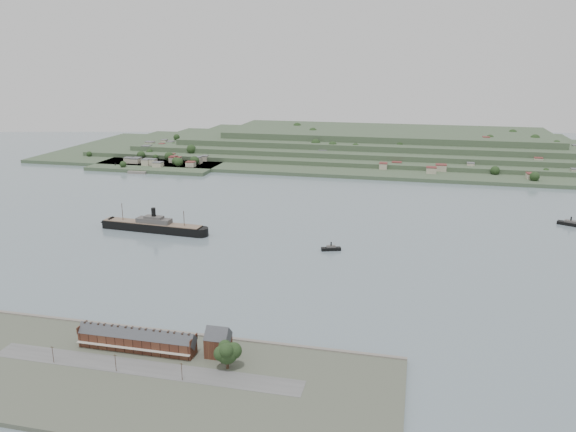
% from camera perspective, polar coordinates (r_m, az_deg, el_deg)
% --- Properties ---
extents(ground, '(1400.00, 1400.00, 0.00)m').
position_cam_1_polar(ground, '(412.04, -2.87, -2.55)').
color(ground, slate).
rests_on(ground, ground).
extents(near_shore, '(220.00, 80.00, 2.60)m').
position_cam_1_polar(near_shore, '(253.39, -14.96, -15.43)').
color(near_shore, '#4C5142').
rests_on(near_shore, ground).
extents(terrace_row, '(55.60, 9.80, 11.07)m').
position_cam_1_polar(terrace_row, '(269.10, -15.09, -12.05)').
color(terrace_row, '#452318').
rests_on(terrace_row, ground).
extents(gabled_building, '(10.40, 10.18, 14.09)m').
position_cam_1_polar(gabled_building, '(257.43, -7.11, -12.60)').
color(gabled_building, '#452318').
rests_on(gabled_building, ground).
extents(far_peninsula, '(760.00, 309.00, 30.00)m').
position_cam_1_polar(far_peninsula, '(781.74, 7.10, 7.10)').
color(far_peninsula, '#32472F').
rests_on(far_peninsula, ground).
extents(steamship, '(93.95, 17.29, 22.53)m').
position_cam_1_polar(steamship, '(446.67, -13.86, -0.98)').
color(steamship, black).
rests_on(steamship, ground).
extents(tugboat, '(14.17, 7.84, 6.17)m').
position_cam_1_polar(tugboat, '(392.62, 4.39, -3.30)').
color(tugboat, black).
rests_on(tugboat, ground).
extents(ferry_west, '(17.82, 6.80, 6.52)m').
position_cam_1_polar(ferry_west, '(708.59, -17.13, 4.75)').
color(ferry_west, black).
rests_on(ferry_west, ground).
extents(ferry_east, '(19.95, 12.88, 7.29)m').
position_cam_1_polar(ferry_east, '(502.00, 26.77, -0.68)').
color(ferry_east, black).
rests_on(ferry_east, ground).
extents(fig_tree, '(11.49, 9.95, 12.83)m').
position_cam_1_polar(fig_tree, '(245.68, -6.17, -13.62)').
color(fig_tree, '#3B281B').
rests_on(fig_tree, ground).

